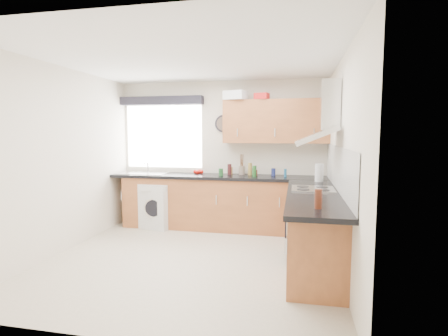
% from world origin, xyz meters
% --- Properties ---
extents(ground_plane, '(3.60, 3.60, 0.00)m').
position_xyz_m(ground_plane, '(0.00, 0.00, 0.00)').
color(ground_plane, beige).
extents(ceiling, '(3.60, 3.60, 0.02)m').
position_xyz_m(ceiling, '(0.00, 0.00, 2.50)').
color(ceiling, white).
rests_on(ceiling, wall_back).
extents(wall_back, '(3.60, 0.02, 2.50)m').
position_xyz_m(wall_back, '(0.00, 1.80, 1.25)').
color(wall_back, silver).
rests_on(wall_back, ground_plane).
extents(wall_front, '(3.60, 0.02, 2.50)m').
position_xyz_m(wall_front, '(0.00, -1.80, 1.25)').
color(wall_front, silver).
rests_on(wall_front, ground_plane).
extents(wall_left, '(0.02, 3.60, 2.50)m').
position_xyz_m(wall_left, '(-1.80, 0.00, 1.25)').
color(wall_left, silver).
rests_on(wall_left, ground_plane).
extents(wall_right, '(0.02, 3.60, 2.50)m').
position_xyz_m(wall_right, '(1.80, 0.00, 1.25)').
color(wall_right, silver).
rests_on(wall_right, ground_plane).
extents(window, '(1.40, 0.02, 1.10)m').
position_xyz_m(window, '(-1.05, 1.79, 1.55)').
color(window, silver).
rests_on(window, wall_back).
extents(window_blind, '(1.50, 0.18, 0.14)m').
position_xyz_m(window_blind, '(-1.05, 1.70, 2.18)').
color(window_blind, black).
rests_on(window_blind, wall_back).
extents(splashback, '(0.01, 3.00, 0.54)m').
position_xyz_m(splashback, '(1.79, 0.30, 1.18)').
color(splashback, white).
rests_on(splashback, wall_right).
extents(base_cab_back, '(3.00, 0.58, 0.86)m').
position_xyz_m(base_cab_back, '(-0.10, 1.51, 0.43)').
color(base_cab_back, brown).
rests_on(base_cab_back, ground_plane).
extents(base_cab_corner, '(0.60, 0.60, 0.86)m').
position_xyz_m(base_cab_corner, '(1.50, 1.50, 0.43)').
color(base_cab_corner, brown).
rests_on(base_cab_corner, ground_plane).
extents(base_cab_right, '(0.58, 2.10, 0.86)m').
position_xyz_m(base_cab_right, '(1.51, 0.15, 0.43)').
color(base_cab_right, brown).
rests_on(base_cab_right, ground_plane).
extents(worktop_back, '(3.60, 0.62, 0.05)m').
position_xyz_m(worktop_back, '(0.00, 1.50, 0.89)').
color(worktop_back, black).
rests_on(worktop_back, base_cab_back).
extents(worktop_right, '(0.62, 2.42, 0.05)m').
position_xyz_m(worktop_right, '(1.50, 0.00, 0.89)').
color(worktop_right, black).
rests_on(worktop_right, base_cab_right).
extents(sink, '(0.84, 0.46, 0.10)m').
position_xyz_m(sink, '(-1.33, 1.50, 0.95)').
color(sink, silver).
rests_on(sink, worktop_back).
extents(oven, '(0.56, 0.58, 0.85)m').
position_xyz_m(oven, '(1.50, 0.30, 0.42)').
color(oven, black).
rests_on(oven, ground_plane).
extents(hob_plate, '(0.52, 0.52, 0.01)m').
position_xyz_m(hob_plate, '(1.50, 0.30, 0.92)').
color(hob_plate, silver).
rests_on(hob_plate, worktop_right).
extents(extractor_hood, '(0.52, 0.78, 0.66)m').
position_xyz_m(extractor_hood, '(1.60, 0.30, 1.77)').
color(extractor_hood, silver).
rests_on(extractor_hood, wall_right).
extents(upper_cabinets, '(1.70, 0.35, 0.70)m').
position_xyz_m(upper_cabinets, '(0.95, 1.62, 1.80)').
color(upper_cabinets, brown).
rests_on(upper_cabinets, wall_back).
extents(washing_machine, '(0.62, 0.61, 0.76)m').
position_xyz_m(washing_machine, '(-1.00, 1.40, 0.38)').
color(washing_machine, silver).
rests_on(washing_machine, ground_plane).
extents(wall_clock, '(0.30, 0.04, 0.30)m').
position_xyz_m(wall_clock, '(0.05, 1.76, 1.77)').
color(wall_clock, black).
rests_on(wall_clock, wall_back).
extents(casserole, '(0.40, 0.33, 0.14)m').
position_xyz_m(casserole, '(0.30, 1.52, 2.22)').
color(casserole, silver).
rests_on(casserole, upper_cabinets).
extents(storage_box, '(0.25, 0.22, 0.10)m').
position_xyz_m(storage_box, '(0.73, 1.52, 2.20)').
color(storage_box, red).
rests_on(storage_box, upper_cabinets).
extents(utensil_pot, '(0.12, 0.12, 0.14)m').
position_xyz_m(utensil_pot, '(0.38, 1.68, 0.98)').
color(utensil_pot, '#7B6A5A').
rests_on(utensil_pot, worktop_back).
extents(kitchen_roll, '(0.13, 0.13, 0.26)m').
position_xyz_m(kitchen_roll, '(1.62, 1.05, 1.04)').
color(kitchen_roll, silver).
rests_on(kitchen_roll, worktop_right).
extents(tomato_cluster, '(0.17, 0.17, 0.07)m').
position_xyz_m(tomato_cluster, '(-0.37, 1.65, 0.94)').
color(tomato_cluster, '#BB0D04').
rests_on(tomato_cluster, worktop_back).
extents(jar_0, '(0.07, 0.07, 0.18)m').
position_xyz_m(jar_0, '(0.18, 1.62, 1.00)').
color(jar_0, '#3C1516').
rests_on(jar_0, worktop_back).
extents(jar_1, '(0.04, 0.04, 0.09)m').
position_xyz_m(jar_1, '(0.64, 1.57, 0.96)').
color(jar_1, maroon).
rests_on(jar_1, worktop_back).
extents(jar_2, '(0.07, 0.07, 0.12)m').
position_xyz_m(jar_2, '(0.53, 1.68, 0.97)').
color(jar_2, '#B0A996').
rests_on(jar_2, worktop_back).
extents(jar_3, '(0.06, 0.06, 0.12)m').
position_xyz_m(jar_3, '(0.20, 1.67, 0.97)').
color(jar_3, olive).
rests_on(jar_3, worktop_back).
extents(jar_4, '(0.07, 0.07, 0.12)m').
position_xyz_m(jar_4, '(0.07, 1.46, 0.97)').
color(jar_4, '#1A491F').
rests_on(jar_4, worktop_back).
extents(jar_5, '(0.07, 0.07, 0.17)m').
position_xyz_m(jar_5, '(0.63, 1.47, 1.00)').
color(jar_5, '#1F511D').
rests_on(jar_5, worktop_back).
extents(jar_6, '(0.07, 0.07, 0.20)m').
position_xyz_m(jar_6, '(0.53, 1.63, 1.01)').
color(jar_6, olive).
rests_on(jar_6, worktop_back).
extents(jar_7, '(0.07, 0.07, 0.12)m').
position_xyz_m(jar_7, '(0.92, 1.65, 0.97)').
color(jar_7, navy).
rests_on(jar_7, worktop_back).
extents(jar_8, '(0.04, 0.04, 0.13)m').
position_xyz_m(jar_8, '(1.12, 1.49, 0.97)').
color(jar_8, '#1B5B83').
rests_on(jar_8, worktop_back).
extents(bottle_0, '(0.07, 0.07, 0.18)m').
position_xyz_m(bottle_0, '(1.50, -0.84, 1.00)').
color(bottle_0, '#501F11').
rests_on(bottle_0, worktop_right).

